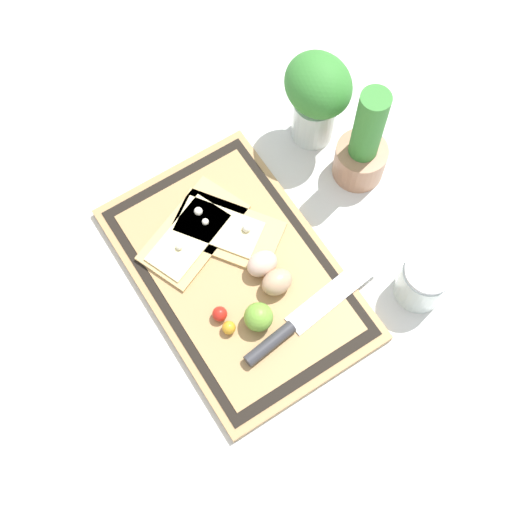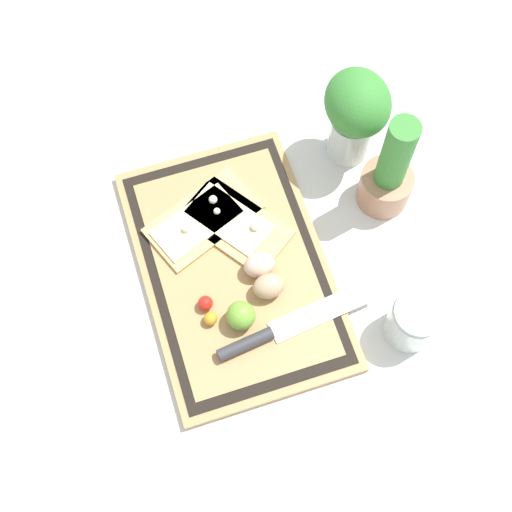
# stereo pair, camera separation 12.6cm
# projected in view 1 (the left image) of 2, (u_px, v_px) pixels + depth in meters

# --- Properties ---
(ground_plane) EXTENTS (6.00, 6.00, 0.00)m
(ground_plane) POSITION_uv_depth(u_px,v_px,m) (237.00, 275.00, 1.29)
(ground_plane) COLOR silver
(cutting_board) EXTENTS (0.50, 0.33, 0.02)m
(cutting_board) POSITION_uv_depth(u_px,v_px,m) (237.00, 273.00, 1.28)
(cutting_board) COLOR tan
(cutting_board) RESTS_ON ground_plane
(pizza_slice_near) EXTENTS (0.18, 0.23, 0.02)m
(pizza_slice_near) POSITION_uv_depth(u_px,v_px,m) (192.00, 233.00, 1.29)
(pizza_slice_near) COLOR tan
(pizza_slice_near) RESTS_ON cutting_board
(pizza_slice_far) EXTENTS (0.22, 0.20, 0.02)m
(pizza_slice_far) POSITION_uv_depth(u_px,v_px,m) (225.00, 230.00, 1.30)
(pizza_slice_far) COLOR tan
(pizza_slice_far) RESTS_ON cutting_board
(knife) EXTENTS (0.07, 0.29, 0.02)m
(knife) POSITION_uv_depth(u_px,v_px,m) (291.00, 327.00, 1.22)
(knife) COLOR silver
(knife) RESTS_ON cutting_board
(egg_brown) EXTENTS (0.04, 0.06, 0.04)m
(egg_brown) POSITION_uv_depth(u_px,v_px,m) (277.00, 282.00, 1.24)
(egg_brown) COLOR tan
(egg_brown) RESTS_ON cutting_board
(egg_pink) EXTENTS (0.04, 0.06, 0.04)m
(egg_pink) POSITION_uv_depth(u_px,v_px,m) (262.00, 264.00, 1.25)
(egg_pink) COLOR beige
(egg_pink) RESTS_ON cutting_board
(lime) EXTENTS (0.05, 0.05, 0.05)m
(lime) POSITION_uv_depth(u_px,v_px,m) (259.00, 317.00, 1.21)
(lime) COLOR #70A838
(lime) RESTS_ON cutting_board
(cherry_tomato_red) EXTENTS (0.03, 0.03, 0.03)m
(cherry_tomato_red) POSITION_uv_depth(u_px,v_px,m) (220.00, 314.00, 1.23)
(cherry_tomato_red) COLOR red
(cherry_tomato_red) RESTS_ON cutting_board
(cherry_tomato_yellow) EXTENTS (0.02, 0.02, 0.02)m
(cherry_tomato_yellow) POSITION_uv_depth(u_px,v_px,m) (229.00, 328.00, 1.22)
(cherry_tomato_yellow) COLOR gold
(cherry_tomato_yellow) RESTS_ON cutting_board
(herb_pot) EXTENTS (0.10, 0.10, 0.24)m
(herb_pot) POSITION_uv_depth(u_px,v_px,m) (363.00, 148.00, 1.30)
(herb_pot) COLOR #AD7A5B
(herb_pot) RESTS_ON ground_plane
(sauce_jar) EXTENTS (0.09, 0.09, 0.10)m
(sauce_jar) POSITION_uv_depth(u_px,v_px,m) (423.00, 282.00, 1.24)
(sauce_jar) COLOR silver
(sauce_jar) RESTS_ON ground_plane
(herb_glass) EXTENTS (0.13, 0.12, 0.21)m
(herb_glass) POSITION_uv_depth(u_px,v_px,m) (317.00, 95.00, 1.29)
(herb_glass) COLOR silver
(herb_glass) RESTS_ON ground_plane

